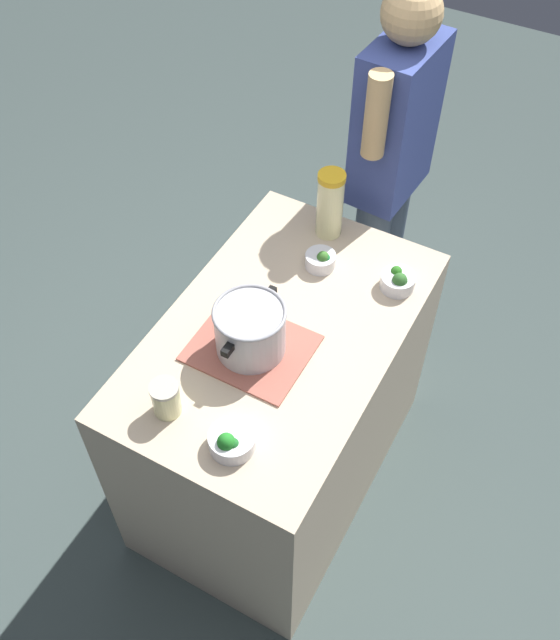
# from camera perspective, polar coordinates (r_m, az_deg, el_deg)

# --- Properties ---
(ground_plane) EXTENTS (8.00, 8.00, 0.00)m
(ground_plane) POSITION_cam_1_polar(r_m,az_deg,el_deg) (3.05, 0.00, -11.60)
(ground_plane) COLOR #414E4B
(counter_slab) EXTENTS (1.15, 0.72, 0.91)m
(counter_slab) POSITION_cam_1_polar(r_m,az_deg,el_deg) (2.66, 0.00, -6.97)
(counter_slab) COLOR #C5AF92
(counter_slab) RESTS_ON ground_plane
(dish_cloth) EXTENTS (0.30, 0.36, 0.01)m
(dish_cloth) POSITION_cam_1_polar(r_m,az_deg,el_deg) (2.25, -2.28, -2.20)
(dish_cloth) COLOR #AA5D4E
(dish_cloth) RESTS_ON counter_slab
(cooking_pot) EXTENTS (0.29, 0.22, 0.17)m
(cooking_pot) POSITION_cam_1_polar(r_m,az_deg,el_deg) (2.17, -2.36, -0.71)
(cooking_pot) COLOR #B7B7BC
(cooking_pot) RESTS_ON dish_cloth
(lemonade_pitcher) EXTENTS (0.10, 0.10, 0.26)m
(lemonade_pitcher) POSITION_cam_1_polar(r_m,az_deg,el_deg) (2.52, 3.95, 9.07)
(lemonade_pitcher) COLOR #F0ECAA
(lemonade_pitcher) RESTS_ON counter_slab
(mason_jar) EXTENTS (0.09, 0.09, 0.12)m
(mason_jar) POSITION_cam_1_polar(r_m,az_deg,el_deg) (2.09, -8.95, -6.11)
(mason_jar) COLOR beige
(mason_jar) RESTS_ON counter_slab
(broccoli_bowl_front) EXTENTS (0.13, 0.13, 0.08)m
(broccoli_bowl_front) POSITION_cam_1_polar(r_m,az_deg,el_deg) (2.03, -3.84, -9.46)
(broccoli_bowl_front) COLOR silver
(broccoli_bowl_front) RESTS_ON counter_slab
(broccoli_bowl_center) EXTENTS (0.10, 0.10, 0.07)m
(broccoli_bowl_center) POSITION_cam_1_polar(r_m,az_deg,el_deg) (2.46, 3.24, 4.74)
(broccoli_bowl_center) COLOR silver
(broccoli_bowl_center) RESTS_ON counter_slab
(broccoli_bowl_back) EXTENTS (0.12, 0.12, 0.08)m
(broccoli_bowl_back) POSITION_cam_1_polar(r_m,az_deg,el_deg) (2.42, 9.24, 3.07)
(broccoli_bowl_back) COLOR silver
(broccoli_bowl_back) RESTS_ON counter_slab
(person_cook) EXTENTS (0.50, 0.22, 1.66)m
(person_cook) POSITION_cam_1_polar(r_m,az_deg,el_deg) (2.85, 8.45, 11.20)
(person_cook) COLOR #445469
(person_cook) RESTS_ON ground_plane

